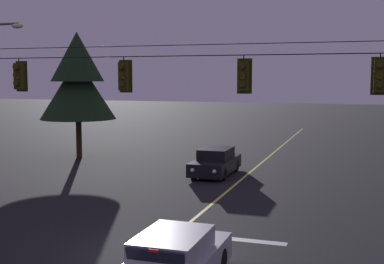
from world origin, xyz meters
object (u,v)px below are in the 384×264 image
(traffic_light_left_inner, at_px, (124,76))
(traffic_light_right_inner, at_px, (380,76))
(car_oncoming_lead, at_px, (215,162))
(traffic_light_centre, at_px, (243,76))
(tree_verge_near, at_px, (78,80))
(car_waiting_near_lane, at_px, (174,262))
(traffic_light_leftmost, at_px, (19,76))

(traffic_light_left_inner, height_order, traffic_light_right_inner, same)
(traffic_light_left_inner, height_order, car_oncoming_lead, traffic_light_left_inner)
(traffic_light_centre, height_order, tree_verge_near, tree_verge_near)
(car_waiting_near_lane, bearing_deg, traffic_light_left_inner, 126.83)
(traffic_light_right_inner, relative_size, tree_verge_near, 0.15)
(traffic_light_leftmost, relative_size, car_oncoming_lead, 0.28)
(car_waiting_near_lane, distance_m, tree_verge_near, 22.11)
(traffic_light_left_inner, xyz_separation_m, car_waiting_near_lane, (3.57, -4.77, -4.49))
(tree_verge_near, bearing_deg, traffic_light_left_inner, -53.58)
(car_oncoming_lead, bearing_deg, traffic_light_right_inner, -51.86)
(traffic_light_right_inner, height_order, car_oncoming_lead, traffic_light_right_inner)
(traffic_light_centre, bearing_deg, car_waiting_near_lane, -97.11)
(traffic_light_left_inner, height_order, car_waiting_near_lane, traffic_light_left_inner)
(traffic_light_leftmost, bearing_deg, car_oncoming_lead, 64.24)
(tree_verge_near, bearing_deg, traffic_light_leftmost, -68.04)
(car_waiting_near_lane, bearing_deg, traffic_light_right_inner, 45.78)
(traffic_light_left_inner, distance_m, traffic_light_right_inner, 8.21)
(traffic_light_leftmost, bearing_deg, car_waiting_near_lane, -31.41)
(tree_verge_near, bearing_deg, car_oncoming_lead, -16.12)
(traffic_light_left_inner, distance_m, car_waiting_near_lane, 7.46)
(traffic_light_left_inner, bearing_deg, traffic_light_leftmost, 180.00)
(car_oncoming_lead, bearing_deg, traffic_light_leftmost, -115.76)
(car_oncoming_lead, height_order, tree_verge_near, tree_verge_near)
(traffic_light_centre, height_order, car_waiting_near_lane, traffic_light_centre)
(car_waiting_near_lane, relative_size, tree_verge_near, 0.55)
(traffic_light_leftmost, relative_size, tree_verge_near, 0.15)
(traffic_light_leftmost, bearing_deg, tree_verge_near, 111.96)
(traffic_light_leftmost, distance_m, traffic_light_left_inner, 4.23)
(traffic_light_right_inner, height_order, tree_verge_near, tree_verge_near)
(traffic_light_leftmost, height_order, tree_verge_near, tree_verge_near)
(traffic_light_leftmost, distance_m, tree_verge_near, 13.65)
(traffic_light_centre, relative_size, tree_verge_near, 0.15)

